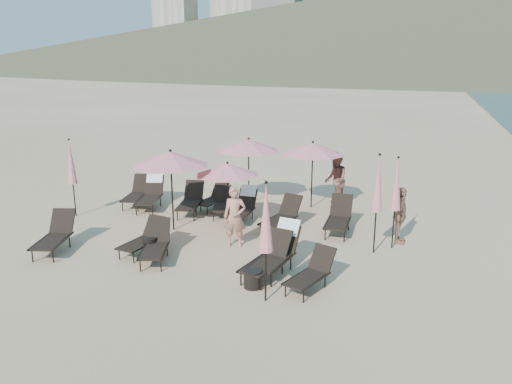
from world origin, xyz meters
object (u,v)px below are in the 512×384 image
(lounger_11, at_px, (339,217))
(lounger_13, at_px, (137,192))
(lounger_0, at_px, (55,235))
(lounger_5, at_px, (311,272))
(lounger_7, at_px, (191,200))
(umbrella_closed_3, at_px, (378,184))
(umbrella_open_2, at_px, (249,145))
(side_table_1, at_px, (253,279))
(lounger_10, at_px, (282,216))
(beachgoer_a, at_px, (235,217))
(umbrella_closed_1, at_px, (396,185))
(beachgoer_b, at_px, (335,180))
(umbrella_closed_2, at_px, (71,163))
(lounger_2, at_px, (155,244))
(umbrella_open_3, at_px, (313,149))
(side_table_0, at_px, (150,246))
(lounger_9, at_px, (243,206))
(lounger_8, at_px, (222,203))
(beachgoer_c, at_px, (400,215))
(umbrella_closed_0, at_px, (266,219))
(lounger_12, at_px, (213,198))
(lounger_3, at_px, (268,258))
(lounger_1, at_px, (144,238))
(lounger_4, at_px, (278,249))
(umbrella_open_1, at_px, (228,169))
(umbrella_open_0, at_px, (171,159))

(lounger_11, bearing_deg, lounger_13, 173.44)
(lounger_0, distance_m, lounger_5, 7.08)
(lounger_7, bearing_deg, umbrella_closed_3, -27.59)
(umbrella_open_2, height_order, side_table_1, umbrella_open_2)
(lounger_10, height_order, beachgoer_a, beachgoer_a)
(umbrella_closed_1, bearing_deg, lounger_10, 171.29)
(beachgoer_b, bearing_deg, umbrella_closed_2, -80.55)
(lounger_2, relative_size, umbrella_closed_1, 0.67)
(umbrella_open_3, bearing_deg, umbrella_closed_2, -154.50)
(side_table_0, relative_size, beachgoer_a, 0.28)
(lounger_9, xyz_separation_m, side_table_0, (-1.36, -3.53, -0.25))
(lounger_8, bearing_deg, lounger_5, -66.52)
(lounger_2, relative_size, lounger_13, 0.96)
(lounger_10, distance_m, beachgoer_c, 3.45)
(beachgoer_a, bearing_deg, beachgoer_b, 51.11)
(lounger_2, height_order, umbrella_closed_3, umbrella_closed_3)
(umbrella_open_3, bearing_deg, umbrella_open_2, -172.16)
(lounger_5, height_order, umbrella_closed_1, umbrella_closed_1)
(lounger_9, height_order, umbrella_closed_2, umbrella_closed_2)
(umbrella_open_2, xyz_separation_m, umbrella_closed_0, (2.78, -6.85, -0.27))
(lounger_13, xyz_separation_m, side_table_1, (6.04, -4.97, -0.25))
(umbrella_closed_3, bearing_deg, lounger_9, 160.79)
(lounger_12, distance_m, umbrella_open_2, 2.20)
(lounger_3, height_order, lounger_9, lounger_9)
(umbrella_closed_3, bearing_deg, umbrella_open_2, 145.20)
(umbrella_closed_2, bearing_deg, umbrella_closed_1, 1.91)
(lounger_3, bearing_deg, lounger_2, -168.67)
(lounger_7, bearing_deg, lounger_0, -128.29)
(lounger_11, bearing_deg, umbrella_closed_3, -50.59)
(lounger_1, bearing_deg, umbrella_open_2, 86.08)
(lounger_4, xyz_separation_m, lounger_10, (-0.71, 2.92, -0.09))
(lounger_7, height_order, umbrella_closed_1, umbrella_closed_1)
(beachgoer_c, bearing_deg, beachgoer_a, 113.49)
(umbrella_open_1, bearing_deg, lounger_5, -44.37)
(lounger_9, xyz_separation_m, beachgoer_c, (4.86, -0.51, 0.32))
(lounger_2, height_order, beachgoer_c, beachgoer_c)
(lounger_9, relative_size, umbrella_closed_2, 0.64)
(lounger_1, bearing_deg, beachgoer_b, 63.67)
(lounger_0, height_order, umbrella_open_2, umbrella_open_2)
(umbrella_closed_1, bearing_deg, beachgoer_c, 74.43)
(lounger_3, relative_size, umbrella_open_2, 0.74)
(umbrella_closed_0, height_order, side_table_1, umbrella_closed_0)
(umbrella_open_0, bearing_deg, lounger_2, -73.57)
(lounger_4, xyz_separation_m, umbrella_closed_3, (2.13, 1.93, 1.36))
(lounger_4, xyz_separation_m, lounger_12, (-3.57, 4.28, -0.14))
(lounger_12, distance_m, side_table_0, 4.39)
(lounger_11, xyz_separation_m, umbrella_open_1, (-3.26, -0.78, 1.40))
(lounger_12, relative_size, beachgoer_b, 0.82)
(lounger_5, height_order, lounger_13, lounger_13)
(lounger_7, xyz_separation_m, umbrella_closed_1, (6.65, -1.14, 1.34))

